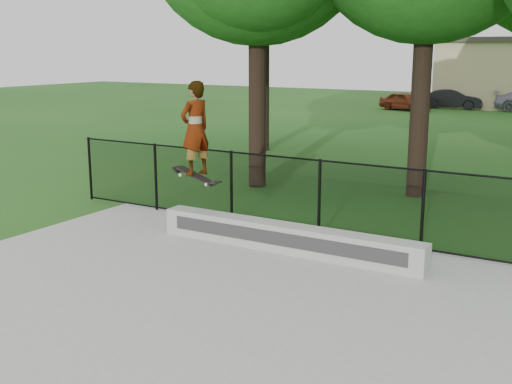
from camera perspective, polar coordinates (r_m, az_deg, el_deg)
grind_ledge at (r=11.43m, az=2.72°, el=-4.09°), size 5.06×0.40×0.49m
car_a at (r=39.74m, az=13.11°, el=7.86°), size 3.39×2.17×1.08m
car_b at (r=41.62m, az=17.15°, el=7.91°), size 3.31×1.33×1.19m
skater_airborne at (r=12.05m, az=-5.42°, el=5.51°), size 0.80×0.73×1.97m
chainlink_fence at (r=11.64m, az=14.60°, el=-1.61°), size 16.06×0.06×1.50m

